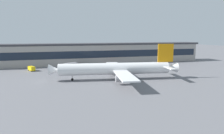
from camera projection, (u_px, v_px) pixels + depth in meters
name	position (u px, v px, depth m)	size (l,w,h in m)	color
ground_plane	(93.00, 80.00, 89.02)	(600.00, 600.00, 0.00)	slate
terminal_building	(77.00, 54.00, 137.48)	(181.75, 14.57, 14.09)	#9E9993
airliner	(117.00, 69.00, 90.04)	(57.12, 49.21, 15.63)	white
baggage_tug	(155.00, 63.00, 135.14)	(3.44, 4.12, 1.85)	gray
fuel_truck	(71.00, 65.00, 120.78)	(8.59, 6.87, 3.35)	gray
crew_van	(32.00, 68.00, 112.02)	(4.25, 5.64, 2.55)	yellow
belt_loader	(84.00, 65.00, 128.33)	(6.52, 2.45, 1.95)	gray
follow_me_car	(118.00, 64.00, 129.87)	(4.77, 3.79, 1.85)	red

